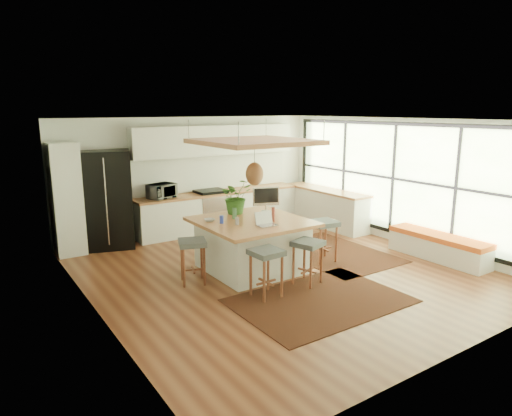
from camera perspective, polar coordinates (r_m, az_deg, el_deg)
floor at (r=8.38m, az=3.07°, el=-7.82°), size 7.00×7.00×0.00m
ceiling at (r=7.87m, az=3.30°, el=10.97°), size 7.00×7.00×0.00m
wall_back at (r=10.97m, az=-7.92°, el=4.19°), size 6.50×0.00×6.50m
wall_front at (r=5.71m, az=24.90°, el=-4.46°), size 6.50×0.00×6.50m
wall_left at (r=6.63m, az=-19.88°, el=-1.81°), size 0.00×7.00×7.00m
wall_right at (r=10.28m, az=17.83°, el=3.17°), size 0.00×7.00×7.00m
window_wall at (r=10.25m, az=17.74°, el=3.43°), size 0.10×6.20×2.60m
pantry at (r=9.78m, az=-22.72°, el=1.01°), size 0.55×0.60×2.25m
back_counter_base at (r=11.11m, az=-4.50°, el=-0.40°), size 4.20×0.60×0.88m
back_counter_top at (r=11.02m, az=-4.54°, el=1.93°), size 4.24×0.64×0.05m
backsplash at (r=11.20m, az=-5.34°, el=4.43°), size 4.20×0.02×0.80m
upper_cabinets at (r=10.98m, az=-5.02°, el=8.47°), size 4.20×0.34×0.70m
range at (r=10.98m, az=-5.65°, el=-0.26°), size 0.76×0.62×1.00m
right_counter_base at (r=11.55m, az=8.77°, el=-0.02°), size 0.60×2.50×0.88m
right_counter_top at (r=11.46m, az=8.85°, el=2.23°), size 0.64×2.54×0.05m
window_bench at (r=9.59m, az=21.88°, el=-4.52°), size 0.52×2.00×0.50m
ceiling_panel at (r=8.06m, az=-0.19°, el=6.40°), size 1.86×1.86×0.80m
rug_near at (r=7.19m, az=8.04°, el=-11.42°), size 2.60×1.80×0.01m
rug_right at (r=9.47m, az=9.47°, el=-5.53°), size 1.80×2.60×0.01m
fridge at (r=10.02m, az=-18.18°, el=0.45°), size 1.21×1.06×2.05m
island at (r=8.28m, az=-0.52°, el=-4.65°), size 1.85×1.85×0.93m
stool_near_left at (r=7.15m, az=1.29°, el=-8.40°), size 0.48×0.48×0.77m
stool_near_right at (r=7.69m, az=6.47°, el=-6.95°), size 0.56×0.56×0.75m
stool_right_front at (r=8.85m, az=8.39°, el=-4.40°), size 0.53×0.53×0.80m
stool_right_back at (r=9.33m, az=3.77°, el=-3.41°), size 0.46×0.46×0.69m
stool_left_side at (r=7.76m, az=-7.91°, el=-6.81°), size 0.57×0.57×0.75m
laptop at (r=7.74m, az=1.39°, el=-1.38°), size 0.35×0.37×0.25m
monitor at (r=8.77m, az=1.27°, el=1.20°), size 0.56×0.36×0.49m
microwave at (r=10.34m, az=-11.75°, el=2.29°), size 0.67×0.50×0.40m
island_plant at (r=8.63m, az=-2.53°, el=1.02°), size 0.66×0.72×0.53m
island_bowl at (r=8.09m, az=-5.85°, el=-1.53°), size 0.24×0.24×0.05m
island_bottle_0 at (r=7.94m, az=-4.24°, el=-1.25°), size 0.07×0.07×0.19m
island_bottle_1 at (r=7.80m, az=-2.37°, el=-1.46°), size 0.07×0.07×0.19m
island_bottle_2 at (r=8.03m, az=2.14°, el=-1.06°), size 0.07×0.07×0.19m
island_bottle_3 at (r=8.37m, az=1.29°, el=-0.51°), size 0.07×0.07×0.19m
island_bottle_4 at (r=8.23m, az=-2.64°, el=-0.73°), size 0.07×0.07×0.19m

